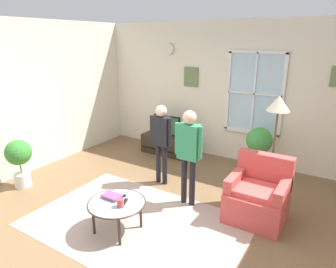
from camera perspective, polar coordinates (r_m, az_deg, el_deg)
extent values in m
cube|color=brown|center=(4.26, -4.86, -16.85)|extent=(6.25, 6.34, 0.02)
cube|color=silver|center=(6.19, 11.31, 7.79)|extent=(5.65, 0.12, 2.74)
cube|color=silver|center=(5.95, 16.12, 7.39)|extent=(1.03, 0.02, 1.52)
cube|color=white|center=(5.85, 16.71, 14.72)|extent=(1.09, 0.04, 0.06)
cube|color=white|center=(6.10, 15.46, 0.31)|extent=(1.09, 0.04, 0.06)
cube|color=white|center=(6.09, 11.37, 7.96)|extent=(0.06, 0.04, 1.52)
cube|color=white|center=(5.81, 20.97, 6.69)|extent=(0.06, 0.04, 1.52)
cube|color=white|center=(5.93, 16.06, 7.36)|extent=(0.03, 0.04, 1.52)
cube|color=white|center=(5.93, 16.06, 7.36)|extent=(1.03, 0.04, 0.03)
cube|color=#667A4C|center=(6.40, 4.40, 10.77)|extent=(0.32, 0.03, 0.40)
cylinder|color=silver|center=(6.62, 0.09, 15.80)|extent=(0.24, 0.04, 0.24)
cube|color=silver|center=(5.84, -28.75, 5.36)|extent=(0.12, 5.74, 2.74)
cube|color=tan|center=(4.29, -6.00, -16.42)|extent=(2.89, 1.90, 0.01)
cube|color=#2D2319|center=(6.52, -0.21, -1.99)|extent=(1.08, 0.45, 0.41)
cube|color=black|center=(6.36, -1.31, -3.10)|extent=(0.97, 0.02, 0.02)
cylinder|color=#4C4C4C|center=(6.45, -0.21, -0.07)|extent=(0.08, 0.08, 0.05)
cube|color=black|center=(6.39, -0.22, 1.73)|extent=(0.64, 0.05, 0.41)
cube|color=#1E4C33|center=(6.36, -0.35, 1.67)|extent=(0.60, 0.01, 0.37)
cube|color=#D14C47|center=(4.41, 16.43, -12.86)|extent=(0.76, 0.72, 0.42)
cube|color=#D14C47|center=(4.48, 17.98, -6.29)|extent=(0.76, 0.16, 0.45)
cube|color=#D14C47|center=(4.35, 12.70, -8.42)|extent=(0.12, 0.65, 0.20)
cube|color=#D14C47|center=(4.21, 21.03, -10.10)|extent=(0.12, 0.65, 0.20)
cube|color=#E1524D|center=(4.25, 16.53, -10.26)|extent=(0.61, 0.50, 0.08)
cylinder|color=#99B2B7|center=(3.96, -9.72, -12.78)|extent=(0.73, 0.73, 0.02)
torus|color=#3F3328|center=(3.96, -9.72, -12.78)|extent=(0.75, 0.75, 0.02)
cylinder|color=#33281E|center=(4.33, -9.85, -13.14)|extent=(0.04, 0.04, 0.40)
cylinder|color=#33281E|center=(4.09, -5.19, -14.91)|extent=(0.04, 0.04, 0.40)
cylinder|color=#33281E|center=(4.07, -13.98, -15.59)|extent=(0.04, 0.04, 0.40)
cylinder|color=#33281E|center=(3.82, -9.24, -17.74)|extent=(0.04, 0.04, 0.40)
cube|color=#8F6B55|center=(4.06, -10.64, -11.70)|extent=(0.21, 0.16, 0.03)
cube|color=#C845B7|center=(4.05, -10.66, -11.40)|extent=(0.25, 0.16, 0.02)
cylinder|color=#BF3F3F|center=(3.84, -9.06, -12.80)|extent=(0.09, 0.09, 0.11)
cube|color=black|center=(3.94, -8.23, -12.62)|extent=(0.09, 0.15, 0.02)
cube|color=black|center=(4.06, -8.99, -11.67)|extent=(0.10, 0.14, 0.02)
cylinder|color=black|center=(4.56, 3.08, -8.80)|extent=(0.09, 0.09, 0.73)
cylinder|color=black|center=(4.51, 4.63, -9.20)|extent=(0.09, 0.09, 0.73)
cube|color=#338C59|center=(4.29, 4.02, -1.50)|extent=(0.32, 0.17, 0.52)
sphere|color=#D8AD8C|center=(4.19, 4.12, 3.15)|extent=(0.20, 0.20, 0.20)
cylinder|color=#338C59|center=(4.35, 1.74, -0.83)|extent=(0.07, 0.07, 0.47)
cylinder|color=#338C59|center=(4.19, 6.14, -1.68)|extent=(0.07, 0.07, 0.47)
cylinder|color=black|center=(5.19, -1.84, -5.61)|extent=(0.08, 0.08, 0.70)
cylinder|color=black|center=(5.13, -0.62, -5.91)|extent=(0.08, 0.08, 0.70)
cube|color=black|center=(4.95, -1.28, 0.56)|extent=(0.30, 0.16, 0.49)
sphere|color=beige|center=(4.86, -1.31, 4.41)|extent=(0.19, 0.19, 0.19)
cylinder|color=black|center=(5.02, -3.09, 1.09)|extent=(0.06, 0.06, 0.44)
cylinder|color=black|center=(4.84, 0.33, 0.46)|extent=(0.06, 0.06, 0.44)
cylinder|color=silver|center=(5.86, 16.51, -6.12)|extent=(0.25, 0.25, 0.22)
cylinder|color=#4C7238|center=(5.78, 16.68, -4.29)|extent=(0.02, 0.02, 0.19)
sphere|color=green|center=(5.67, 16.97, -1.18)|extent=(0.47, 0.47, 0.47)
cylinder|color=silver|center=(5.69, -25.88, -7.86)|extent=(0.26, 0.26, 0.24)
cylinder|color=#4C7238|center=(5.61, -26.16, -5.97)|extent=(0.02, 0.02, 0.17)
sphere|color=#348130|center=(5.51, -26.57, -3.14)|extent=(0.42, 0.42, 0.42)
cylinder|color=black|center=(4.98, 18.41, -11.95)|extent=(0.26, 0.26, 0.03)
cylinder|color=brown|center=(4.68, 19.25, -4.37)|extent=(0.03, 0.03, 1.44)
cone|color=beige|center=(4.45, 20.31, 5.50)|extent=(0.32, 0.32, 0.22)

